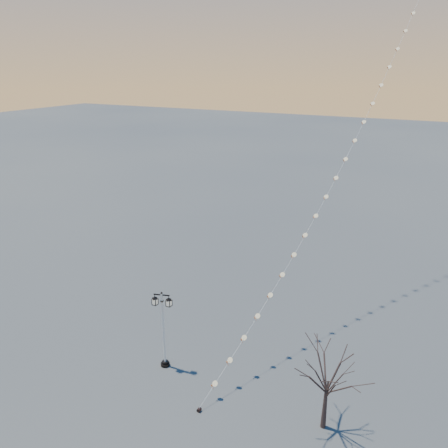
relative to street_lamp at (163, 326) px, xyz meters
The scene contains 4 objects.
ground 3.81m from the street_lamp, 31.58° to the right, with size 300.00×300.00×0.00m, color #474948.
street_lamp is the anchor object (origin of this frame).
bare_tree 10.57m from the street_lamp, ahead, with size 2.78×2.78×4.60m.
kite_train 24.64m from the street_lamp, 65.20° to the left, with size 8.72×40.73×36.73m.
Camera 1 is at (12.52, -18.72, 18.56)m, focal length 36.09 mm.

